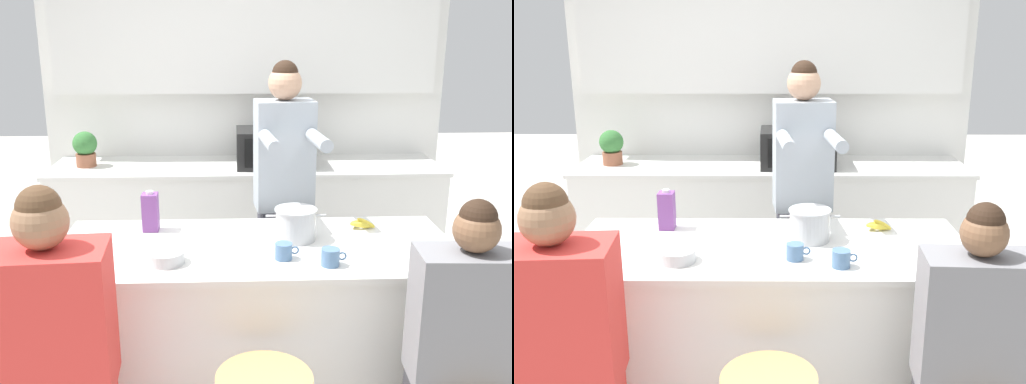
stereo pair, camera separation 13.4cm
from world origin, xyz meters
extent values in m
cube|color=silver|center=(0.00, 2.06, 1.35)|extent=(3.22, 0.06, 2.70)
cube|color=white|center=(0.00, 1.95, 1.83)|extent=(2.96, 0.16, 0.75)
cube|color=white|center=(0.00, 1.68, 0.45)|extent=(2.96, 0.66, 0.90)
cube|color=silver|center=(0.00, 1.68, 0.91)|extent=(2.99, 0.69, 0.03)
cube|color=white|center=(0.00, 0.00, 0.47)|extent=(1.92, 0.78, 0.83)
cube|color=silver|center=(0.00, 0.00, 0.90)|extent=(1.96, 0.82, 0.03)
cylinder|color=tan|center=(0.00, -0.66, 0.61)|extent=(0.39, 0.39, 0.02)
cylinder|color=tan|center=(0.78, -0.71, 0.61)|extent=(0.39, 0.39, 0.02)
cube|color=#383842|center=(0.19, 0.62, 0.46)|extent=(0.30, 0.25, 0.91)
cube|color=#9EA8B2|center=(0.19, 0.62, 1.23)|extent=(0.35, 0.25, 0.64)
cylinder|color=#9EA8B2|center=(0.08, 0.33, 1.37)|extent=(0.10, 0.36, 0.07)
cylinder|color=#9EA8B2|center=(0.35, 0.35, 1.37)|extent=(0.10, 0.36, 0.07)
sphere|color=tan|center=(0.19, 0.62, 1.65)|extent=(0.21, 0.21, 0.19)
sphere|color=black|center=(0.19, 0.62, 1.70)|extent=(0.16, 0.16, 0.15)
cube|color=red|center=(-0.79, -0.69, 0.91)|extent=(0.46, 0.32, 0.57)
sphere|color=#936B4C|center=(-0.79, -0.69, 1.29)|extent=(0.21, 0.21, 0.20)
sphere|color=#513823|center=(-0.79, -0.69, 1.35)|extent=(0.17, 0.17, 0.16)
cube|color=slate|center=(0.77, -0.69, 0.89)|extent=(0.43, 0.24, 0.53)
sphere|color=brown|center=(0.77, -0.69, 1.24)|extent=(0.18, 0.18, 0.17)
sphere|color=black|center=(0.77, -0.69, 1.29)|extent=(0.14, 0.14, 0.14)
cylinder|color=#B7BABC|center=(0.20, 0.08, 1.00)|extent=(0.20, 0.20, 0.15)
cylinder|color=#B7BABC|center=(0.20, 0.08, 1.08)|extent=(0.21, 0.21, 0.01)
cylinder|color=#B7BABC|center=(0.07, 0.08, 1.04)|extent=(0.05, 0.01, 0.01)
cylinder|color=#B7BABC|center=(0.32, 0.08, 1.04)|extent=(0.05, 0.01, 0.01)
cylinder|color=#B7BABC|center=(-0.42, -0.20, 0.95)|extent=(0.17, 0.17, 0.06)
cylinder|color=white|center=(0.80, -0.28, 0.95)|extent=(0.23, 0.23, 0.06)
cylinder|color=#4C7099|center=(0.12, -0.18, 0.96)|extent=(0.08, 0.08, 0.08)
torus|color=#4C7099|center=(0.17, -0.18, 0.96)|extent=(0.04, 0.01, 0.04)
cylinder|color=#4C7099|center=(0.32, -0.26, 0.96)|extent=(0.08, 0.08, 0.08)
torus|color=#4C7099|center=(0.37, -0.26, 0.96)|extent=(0.04, 0.01, 0.04)
ellipsoid|color=yellow|center=(0.57, 0.21, 0.94)|extent=(0.12, 0.05, 0.05)
ellipsoid|color=yellow|center=(0.54, 0.24, 0.94)|extent=(0.09, 0.11, 0.05)
ellipsoid|color=yellow|center=(0.60, 0.24, 0.94)|extent=(0.10, 0.10, 0.05)
cube|color=#7A428E|center=(-0.55, 0.24, 1.02)|extent=(0.08, 0.08, 0.20)
cylinder|color=white|center=(-0.55, 0.24, 1.13)|extent=(0.04, 0.04, 0.02)
cube|color=black|center=(0.20, 1.64, 1.07)|extent=(0.56, 0.39, 0.28)
cube|color=black|center=(0.15, 1.44, 1.07)|extent=(0.35, 0.01, 0.21)
cube|color=black|center=(0.40, 1.44, 1.07)|extent=(0.10, 0.01, 0.23)
cylinder|color=#93563D|center=(-1.23, 1.68, 0.98)|extent=(0.15, 0.15, 0.10)
sphere|color=#387538|center=(-1.23, 1.68, 1.10)|extent=(0.18, 0.18, 0.18)
camera|label=1|loc=(-0.12, -2.61, 1.95)|focal=40.00mm
camera|label=2|loc=(0.02, -2.62, 1.95)|focal=40.00mm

